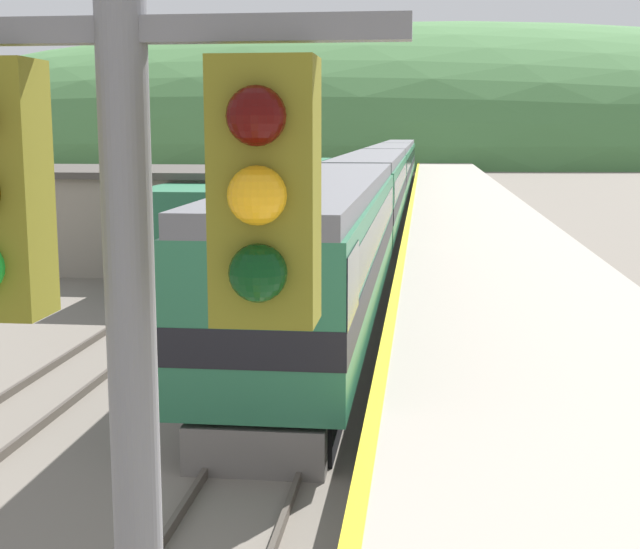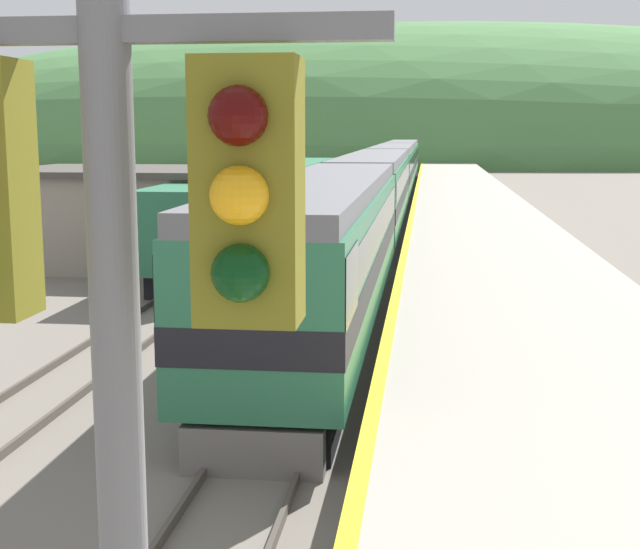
# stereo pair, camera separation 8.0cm
# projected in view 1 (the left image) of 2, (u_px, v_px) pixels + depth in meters

# --- Properties ---
(track_main) EXTENTS (1.52, 180.00, 0.16)m
(track_main) POSITION_uv_depth(u_px,v_px,m) (391.00, 196.00, 68.76)
(track_main) COLOR #4C443D
(track_main) RESTS_ON ground
(track_siding) EXTENTS (1.52, 180.00, 0.16)m
(track_siding) POSITION_uv_depth(u_px,v_px,m) (328.00, 196.00, 69.31)
(track_siding) COLOR #4C443D
(track_siding) RESTS_ON ground
(platform) EXTENTS (6.64, 140.00, 1.05)m
(platform) POSITION_uv_depth(u_px,v_px,m) (470.00, 217.00, 48.51)
(platform) COLOR #9E9689
(platform) RESTS_ON ground
(distant_hills) EXTENTS (224.67, 101.10, 46.32)m
(distant_hills) POSITION_uv_depth(u_px,v_px,m) (410.00, 158.00, 159.97)
(distant_hills) COLOR #477A42
(distant_hills) RESTS_ON ground
(station_shed) EXTENTS (8.67, 7.37, 3.75)m
(station_shed) POSITION_uv_depth(u_px,v_px,m) (125.00, 216.00, 34.67)
(station_shed) COLOR gray
(station_shed) RESTS_ON ground
(express_train_lead_car) EXTENTS (2.88, 19.19, 4.39)m
(express_train_lead_car) POSITION_uv_depth(u_px,v_px,m) (322.00, 252.00, 22.28)
(express_train_lead_car) COLOR black
(express_train_lead_car) RESTS_ON ground
(carriage_second) EXTENTS (2.87, 22.36, 4.03)m
(carriage_second) POSITION_uv_depth(u_px,v_px,m) (372.00, 192.00, 43.73)
(carriage_second) COLOR black
(carriage_second) RESTS_ON ground
(carriage_third) EXTENTS (2.87, 22.36, 4.03)m
(carriage_third) POSITION_uv_depth(u_px,v_px,m) (390.00, 170.00, 66.52)
(carriage_third) COLOR black
(carriage_third) RESTS_ON ground
(carriage_fourth) EXTENTS (2.87, 22.36, 4.03)m
(carriage_fourth) POSITION_uv_depth(u_px,v_px,m) (399.00, 160.00, 89.30)
(carriage_fourth) COLOR black
(carriage_fourth) RESTS_ON ground
(siding_train) EXTENTS (2.90, 31.77, 3.40)m
(siding_train) POSITION_uv_depth(u_px,v_px,m) (267.00, 203.00, 42.11)
(siding_train) COLOR black
(siding_train) RESTS_ON ground
(signal_mast_main) EXTENTS (2.20, 0.42, 6.52)m
(signal_mast_main) POSITION_uv_depth(u_px,v_px,m) (132.00, 383.00, 3.58)
(signal_mast_main) COLOR slate
(signal_mast_main) RESTS_ON ground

